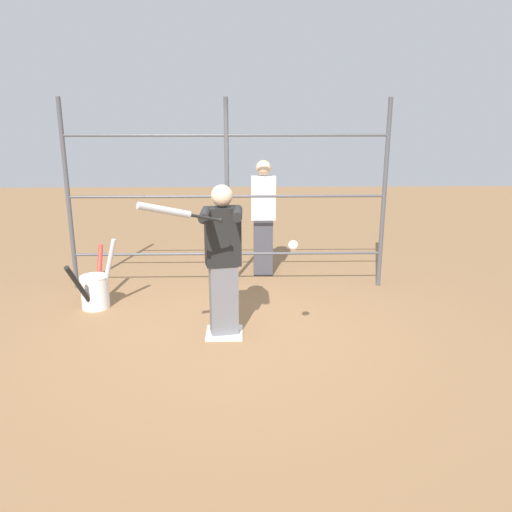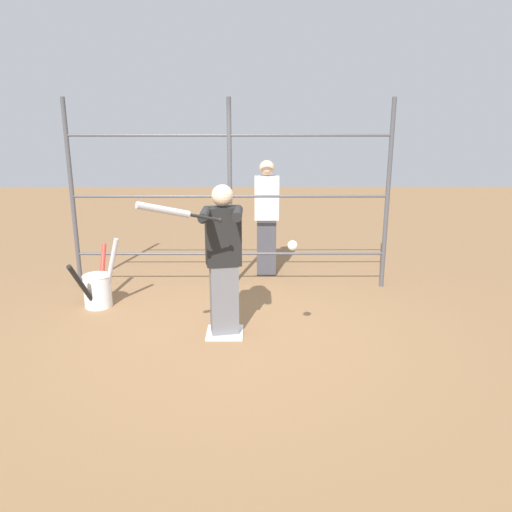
# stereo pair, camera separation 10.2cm
# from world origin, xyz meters

# --- Properties ---
(ground_plane) EXTENTS (24.00, 24.00, 0.00)m
(ground_plane) POSITION_xyz_m (0.00, 0.00, 0.00)
(ground_plane) COLOR olive
(home_plate) EXTENTS (0.40, 0.40, 0.02)m
(home_plate) POSITION_xyz_m (0.00, 0.00, 0.01)
(home_plate) COLOR white
(home_plate) RESTS_ON ground
(fence_backstop) EXTENTS (4.32, 0.06, 2.57)m
(fence_backstop) POSITION_xyz_m (0.00, -1.60, 1.29)
(fence_backstop) COLOR #4C4C51
(fence_backstop) RESTS_ON ground
(batter) EXTENTS (0.42, 0.61, 1.65)m
(batter) POSITION_xyz_m (0.00, 0.02, 0.89)
(batter) COLOR slate
(batter) RESTS_ON ground
(baseball_bat_swinging) EXTENTS (0.72, 0.51, 0.28)m
(baseball_bat_swinging) POSITION_xyz_m (0.41, 0.72, 1.51)
(baseball_bat_swinging) COLOR black
(softball_in_flight) EXTENTS (0.10, 0.10, 0.10)m
(softball_in_flight) POSITION_xyz_m (-0.69, 0.53, 1.15)
(softball_in_flight) COLOR white
(bat_bucket) EXTENTS (0.50, 1.09, 0.90)m
(bat_bucket) POSITION_xyz_m (1.64, -0.83, 0.24)
(bat_bucket) COLOR white
(bat_bucket) RESTS_ON ground
(bystander_behind_fence) EXTENTS (0.36, 0.22, 1.72)m
(bystander_behind_fence) POSITION_xyz_m (-0.51, -2.16, 0.90)
(bystander_behind_fence) COLOR #3F3F47
(bystander_behind_fence) RESTS_ON ground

